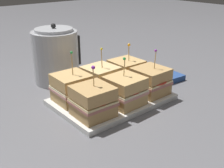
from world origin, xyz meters
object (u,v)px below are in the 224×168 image
at_px(sandwich_front_left, 93,101).
at_px(sandwich_back_right, 126,72).
at_px(sandwich_back_center, 100,80).
at_px(serving_platter, 112,99).
at_px(sandwich_back_left, 72,88).
at_px(sandwich_front_right, 151,81).
at_px(sandwich_front_center, 126,90).
at_px(kettle_steel, 56,56).
at_px(napkin_stack, 165,77).

distance_m(sandwich_front_left, sandwich_back_right, 0.29).
xyz_separation_m(sandwich_back_center, sandwich_back_right, (0.13, -0.00, 0.00)).
height_order(serving_platter, sandwich_front_left, sandwich_front_left).
xyz_separation_m(serving_platter, sandwich_back_right, (0.13, 0.06, 0.06)).
bearing_deg(sandwich_back_left, sandwich_back_right, -1.03).
relative_size(serving_platter, sandwich_front_right, 2.38).
height_order(serving_platter, sandwich_front_center, sandwich_front_center).
xyz_separation_m(sandwich_front_center, sandwich_back_right, (0.12, 0.13, 0.00)).
xyz_separation_m(sandwich_back_center, kettle_steel, (-0.05, 0.24, 0.05)).
xyz_separation_m(sandwich_front_left, napkin_stack, (0.46, 0.09, -0.06)).
height_order(sandwich_front_center, sandwich_back_left, sandwich_back_left).
relative_size(sandwich_back_center, sandwich_back_right, 1.04).
distance_m(sandwich_front_center, napkin_stack, 0.34).
height_order(sandwich_front_left, sandwich_front_center, same).
distance_m(serving_platter, sandwich_front_center, 0.09).
bearing_deg(sandwich_front_right, kettle_steel, 116.04).
distance_m(sandwich_front_left, sandwich_back_left, 0.13).
distance_m(sandwich_front_right, sandwich_back_center, 0.19).
bearing_deg(sandwich_front_center, sandwich_back_left, 133.63).
bearing_deg(napkin_stack, kettle_steel, 142.63).
distance_m(sandwich_front_center, kettle_steel, 0.38).
bearing_deg(sandwich_back_left, sandwich_front_right, -27.04).
bearing_deg(sandwich_back_right, sandwich_front_left, -153.71).
xyz_separation_m(kettle_steel, napkin_stack, (0.37, -0.28, -0.10)).
relative_size(sandwich_front_center, sandwich_back_left, 0.91).
distance_m(sandwich_front_left, sandwich_back_center, 0.19).
bearing_deg(kettle_steel, sandwich_back_left, -107.71).
bearing_deg(napkin_stack, sandwich_back_left, 174.40).
bearing_deg(kettle_steel, serving_platter, -80.83).
bearing_deg(napkin_stack, sandwich_front_right, -155.20).
bearing_deg(sandwich_back_right, sandwich_back_center, 178.58).
bearing_deg(sandwich_back_center, serving_platter, -88.93).
relative_size(sandwich_back_left, sandwich_back_right, 1.08).
bearing_deg(napkin_stack, sandwich_front_center, -163.95).
bearing_deg(sandwich_back_center, sandwich_back_left, 179.38).
height_order(sandwich_front_right, sandwich_back_center, sandwich_back_center).
bearing_deg(kettle_steel, sandwich_back_right, -54.09).
xyz_separation_m(sandwich_front_center, sandwich_back_center, (-0.00, 0.13, 0.00)).
distance_m(sandwich_back_center, sandwich_back_right, 0.13).
relative_size(sandwich_front_center, sandwich_back_center, 0.95).
bearing_deg(sandwich_back_left, sandwich_back_center, -0.62).
xyz_separation_m(sandwich_back_left, sandwich_back_right, (0.25, -0.00, 0.00)).
height_order(serving_platter, sandwich_back_center, sandwich_back_center).
height_order(sandwich_back_right, napkin_stack, sandwich_back_right).
xyz_separation_m(serving_platter, sandwich_front_center, (0.00, -0.07, 0.06)).
relative_size(sandwich_front_right, kettle_steel, 0.69).
bearing_deg(serving_platter, sandwich_back_left, 151.90).
bearing_deg(sandwich_back_right, sandwich_front_right, -87.93).
height_order(sandwich_front_left, sandwich_back_right, sandwich_back_right).
height_order(sandwich_back_center, sandwich_back_right, sandwich_back_center).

